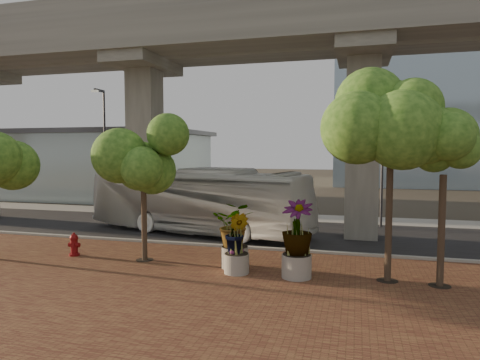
# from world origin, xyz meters

# --- Properties ---
(ground) EXTENTS (160.00, 160.00, 0.00)m
(ground) POSITION_xyz_m (0.00, 0.00, 0.00)
(ground) COLOR #383329
(ground) RESTS_ON ground
(brick_plaza) EXTENTS (70.00, 13.00, 0.06)m
(brick_plaza) POSITION_xyz_m (0.00, -8.00, 0.03)
(brick_plaza) COLOR brown
(brick_plaza) RESTS_ON ground
(asphalt_road) EXTENTS (90.00, 8.00, 0.04)m
(asphalt_road) POSITION_xyz_m (0.00, 2.00, 0.02)
(asphalt_road) COLOR black
(asphalt_road) RESTS_ON ground
(curb_strip) EXTENTS (70.00, 0.25, 0.16)m
(curb_strip) POSITION_xyz_m (0.00, -2.00, 0.08)
(curb_strip) COLOR #A19E95
(curb_strip) RESTS_ON ground
(far_sidewalk) EXTENTS (90.00, 3.00, 0.06)m
(far_sidewalk) POSITION_xyz_m (0.00, 7.50, 0.03)
(far_sidewalk) COLOR #A19E95
(far_sidewalk) RESTS_ON ground
(transit_viaduct) EXTENTS (72.00, 5.60, 12.40)m
(transit_viaduct) POSITION_xyz_m (0.00, 2.00, 7.29)
(transit_viaduct) COLOR gray
(transit_viaduct) RESTS_ON ground
(station_pavilion) EXTENTS (23.00, 13.00, 6.30)m
(station_pavilion) POSITION_xyz_m (-20.00, 16.00, 3.22)
(station_pavilion) COLOR silver
(station_pavilion) RESTS_ON ground
(transit_bus) EXTENTS (12.83, 5.63, 3.48)m
(transit_bus) POSITION_xyz_m (-2.41, 0.93, 1.74)
(transit_bus) COLOR silver
(transit_bus) RESTS_ON ground
(fire_hydrant) EXTENTS (0.48, 0.43, 0.96)m
(fire_hydrant) POSITION_xyz_m (-5.56, -5.17, 0.52)
(fire_hydrant) COLOR maroon
(fire_hydrant) RESTS_ON ground
(planter_front) EXTENTS (2.25, 2.25, 2.48)m
(planter_front) POSITION_xyz_m (1.40, -5.14, 1.56)
(planter_front) COLOR gray
(planter_front) RESTS_ON ground
(planter_right) EXTENTS (2.52, 2.52, 2.69)m
(planter_right) POSITION_xyz_m (3.81, -5.79, 1.69)
(planter_right) COLOR gray
(planter_right) RESTS_ON ground
(planter_left) EXTENTS (2.00, 2.00, 2.20)m
(planter_left) POSITION_xyz_m (1.67, -5.81, 1.40)
(planter_left) COLOR #9B958C
(planter_left) RESTS_ON ground
(street_tree_near_west) EXTENTS (3.70, 3.70, 5.87)m
(street_tree_near_west) POSITION_xyz_m (-2.38, -5.04, 4.22)
(street_tree_near_west) COLOR #4D3A2C
(street_tree_near_west) RESTS_ON ground
(street_tree_near_east) EXTENTS (4.06, 4.06, 7.25)m
(street_tree_near_east) POSITION_xyz_m (6.82, -5.36, 5.44)
(street_tree_near_east) COLOR #4D3A2C
(street_tree_near_east) RESTS_ON ground
(street_tree_far_east) EXTENTS (3.00, 3.00, 5.86)m
(street_tree_far_east) POSITION_xyz_m (8.42, -5.49, 4.53)
(street_tree_far_east) COLOR #4D3A2C
(street_tree_far_east) RESTS_ON ground
(streetlamp_west) EXTENTS (0.43, 1.25, 8.62)m
(streetlamp_west) POSITION_xyz_m (-11.52, 6.36, 5.03)
(streetlamp_west) COLOR #29292D
(streetlamp_west) RESTS_ON ground
(streetlamp_east) EXTENTS (0.41, 1.19, 8.23)m
(streetlamp_east) POSITION_xyz_m (7.16, 5.39, 4.80)
(streetlamp_east) COLOR #313137
(streetlamp_east) RESTS_ON ground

